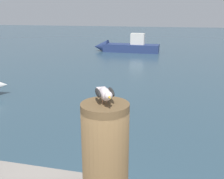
{
  "coord_description": "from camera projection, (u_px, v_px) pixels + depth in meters",
  "views": [
    {
      "loc": [
        1.03,
        -2.24,
        3.3
      ],
      "look_at": [
        0.49,
        -0.01,
        2.62
      ],
      "focal_mm": 42.02,
      "sensor_mm": 36.0,
      "label": 1
    }
  ],
  "objects": [
    {
      "name": "boat_navy",
      "position": [
        124.0,
        47.0,
        22.45
      ],
      "size": [
        5.66,
        1.45,
        1.83
      ],
      "color": "navy",
      "rests_on": "ground_plane"
    },
    {
      "name": "seagull",
      "position": [
        105.0,
        94.0,
        2.15
      ],
      "size": [
        0.22,
        0.37,
        0.14
      ],
      "color": "tan",
      "rests_on": "mooring_post"
    },
    {
      "name": "mooring_post",
      "position": [
        105.0,
        151.0,
        2.3
      ],
      "size": [
        0.41,
        0.41,
        0.89
      ],
      "primitive_type": "cylinder",
      "color": "brown",
      "rests_on": "harbor_quay"
    }
  ]
}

